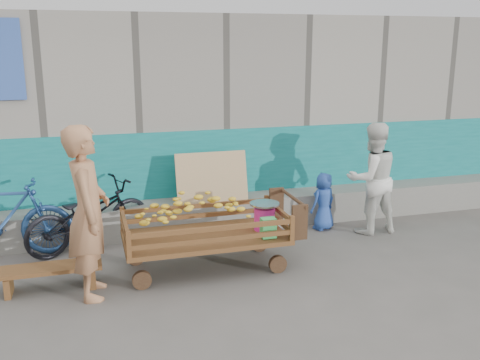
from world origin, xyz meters
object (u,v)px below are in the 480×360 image
object	(u,v)px
banana_cart	(202,221)
woman	(372,178)
vendor_man	(88,213)
child	(324,201)
bench	(51,272)
bicycle_dark	(89,216)
bicycle_blue	(3,218)

from	to	relation	value
banana_cart	woman	world-z (taller)	woman
banana_cart	vendor_man	size ratio (longest dim) A/B	1.13
vendor_man	child	bearing A→B (deg)	-66.21
bench	woman	xyz separation A→B (m)	(4.24, 0.70, 0.58)
woman	bench	bearing A→B (deg)	7.37
vendor_man	bicycle_dark	distance (m)	1.46
woman	bicycle_dark	size ratio (longest dim) A/B	0.92
bicycle_dark	vendor_man	bearing A→B (deg)	155.64
child	woman	bearing A→B (deg)	133.83
woman	child	world-z (taller)	woman
woman	child	xyz separation A→B (m)	(-0.58, 0.28, -0.36)
vendor_man	bicycle_blue	bearing A→B (deg)	39.27
banana_cart	child	world-z (taller)	banana_cart
bench	bicycle_blue	xyz separation A→B (m)	(-0.58, 1.13, 0.31)
banana_cart	bicycle_dark	bearing A→B (deg)	139.86
bench	bicycle_blue	distance (m)	1.31
bicycle_dark	banana_cart	bearing A→B (deg)	-154.50
bicycle_dark	bench	bearing A→B (deg)	134.65
woman	child	size ratio (longest dim) A/B	1.88
banana_cart	woman	xyz separation A→B (m)	(2.55, 0.62, 0.19)
bench	bicycle_blue	size ratio (longest dim) A/B	0.64
vendor_man	bench	bearing A→B (deg)	63.31
vendor_man	bicycle_dark	bearing A→B (deg)	2.90
vendor_man	bicycle_dark	size ratio (longest dim) A/B	1.07
woman	bicycle_dark	world-z (taller)	woman
bench	woman	distance (m)	4.33
woman	bicycle_blue	bearing A→B (deg)	-7.15
child	bicycle_dark	distance (m)	3.22
banana_cart	bicycle_blue	size ratio (longest dim) A/B	1.23
bicycle_blue	child	bearing A→B (deg)	-85.91
vendor_man	woman	world-z (taller)	vendor_man
child	bicycle_blue	xyz separation A→B (m)	(-4.24, 0.15, 0.09)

